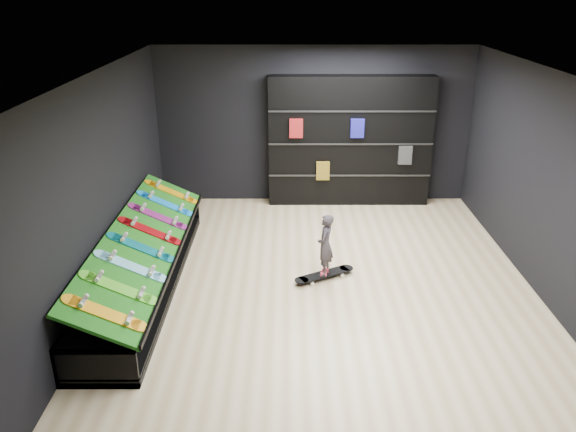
{
  "coord_description": "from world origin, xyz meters",
  "views": [
    {
      "loc": [
        -0.51,
        -7.1,
        4.05
      ],
      "look_at": [
        -0.5,
        0.2,
        1.0
      ],
      "focal_mm": 35.0,
      "sensor_mm": 36.0,
      "label": 1
    }
  ],
  "objects_px": {
    "back_shelving": "(350,141)",
    "child": "(325,256)",
    "display_rack": "(145,270)",
    "floor_skateboard": "(324,276)"
  },
  "relations": [
    {
      "from": "display_rack",
      "to": "back_shelving",
      "type": "height_order",
      "value": "back_shelving"
    },
    {
      "from": "floor_skateboard",
      "to": "child",
      "type": "distance_m",
      "value": 0.33
    },
    {
      "from": "back_shelving",
      "to": "child",
      "type": "bearing_deg",
      "value": -101.71
    },
    {
      "from": "back_shelving",
      "to": "child",
      "type": "distance_m",
      "value": 3.32
    },
    {
      "from": "back_shelving",
      "to": "floor_skateboard",
      "type": "distance_m",
      "value": 3.42
    },
    {
      "from": "child",
      "to": "display_rack",
      "type": "bearing_deg",
      "value": -70.31
    },
    {
      "from": "floor_skateboard",
      "to": "child",
      "type": "xyz_separation_m",
      "value": [
        -0.0,
        0.0,
        0.33
      ]
    },
    {
      "from": "display_rack",
      "to": "child",
      "type": "distance_m",
      "value": 2.6
    },
    {
      "from": "back_shelving",
      "to": "floor_skateboard",
      "type": "xyz_separation_m",
      "value": [
        -0.65,
        -3.14,
        -1.19
      ]
    },
    {
      "from": "floor_skateboard",
      "to": "child",
      "type": "bearing_deg",
      "value": 151.43
    }
  ]
}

